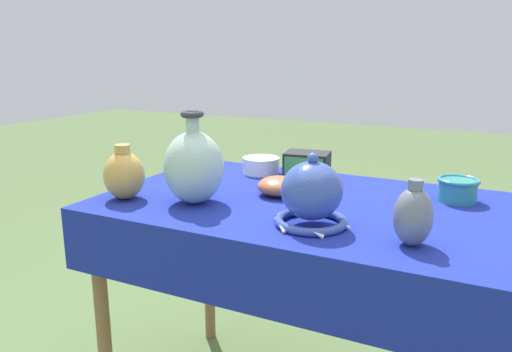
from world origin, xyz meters
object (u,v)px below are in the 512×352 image
bowl_shallow_terracotta (279,186)px  jar_round_ochre (124,175)px  vase_tall_bulbous (194,166)px  vase_dome_bell (312,196)px  mosaic_tile_box (307,166)px  jar_round_slate (413,216)px  cup_wide_teal (458,189)px  pot_squat_porcelain (261,165)px

bowl_shallow_terracotta → jar_round_ochre: jar_round_ochre is taller
vase_tall_bulbous → vase_dome_bell: (0.38, -0.04, -0.03)m
mosaic_tile_box → jar_round_slate: size_ratio=1.04×
vase_dome_bell → cup_wide_teal: vase_dome_bell is taller
mosaic_tile_box → pot_squat_porcelain: bearing=166.5°
jar_round_ochre → jar_round_slate: jar_round_ochre is taller
bowl_shallow_terracotta → cup_wide_teal: bearing=19.4°
vase_tall_bulbous → cup_wide_teal: (0.70, 0.36, -0.07)m
bowl_shallow_terracotta → vase_tall_bulbous: bearing=-136.4°
mosaic_tile_box → jar_round_slate: 0.63m
bowl_shallow_terracotta → jar_round_slate: size_ratio=0.86×
jar_round_ochre → pot_squat_porcelain: bearing=64.5°
vase_tall_bulbous → pot_squat_porcelain: (0.02, 0.42, -0.08)m
pot_squat_porcelain → jar_round_slate: size_ratio=0.86×
jar_round_ochre → cup_wide_teal: (0.91, 0.42, -0.04)m
bowl_shallow_terracotta → jar_round_ochre: (-0.40, -0.24, 0.05)m
vase_tall_bulbous → cup_wide_teal: size_ratio=2.22×
mosaic_tile_box → jar_round_ochre: bearing=-139.9°
jar_round_ochre → vase_tall_bulbous: bearing=15.6°
mosaic_tile_box → pot_squat_porcelain: 0.19m
vase_tall_bulbous → pot_squat_porcelain: vase_tall_bulbous is taller
vase_tall_bulbous → vase_dome_bell: bearing=-5.3°
cup_wide_teal → vase_dome_bell: bearing=-128.8°
cup_wide_teal → jar_round_slate: (-0.06, -0.42, 0.03)m
bowl_shallow_terracotta → jar_round_ochre: 0.47m
mosaic_tile_box → pot_squat_porcelain: mosaic_tile_box is taller
vase_dome_bell → mosaic_tile_box: (-0.18, 0.44, -0.03)m
cup_wide_teal → jar_round_slate: jar_round_slate is taller
pot_squat_porcelain → cup_wide_teal: 0.68m
pot_squat_porcelain → cup_wide_teal: cup_wide_teal is taller
cup_wide_teal → mosaic_tile_box: bearing=175.3°
pot_squat_porcelain → vase_tall_bulbous: bearing=-92.2°
jar_round_ochre → jar_round_slate: size_ratio=1.06×
vase_dome_bell → mosaic_tile_box: vase_dome_bell is taller
vase_dome_bell → bowl_shallow_terracotta: (-0.19, 0.22, -0.05)m
jar_round_ochre → cup_wide_teal: jar_round_ochre is taller
bowl_shallow_terracotta → cup_wide_teal: cup_wide_teal is taller
mosaic_tile_box → jar_round_ochre: jar_round_ochre is taller
pot_squat_porcelain → jar_round_slate: jar_round_slate is taller
bowl_shallow_terracotta → jar_round_slate: jar_round_slate is taller
vase_tall_bulbous → jar_round_slate: bearing=-5.4°
mosaic_tile_box → pot_squat_porcelain: size_ratio=1.20×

